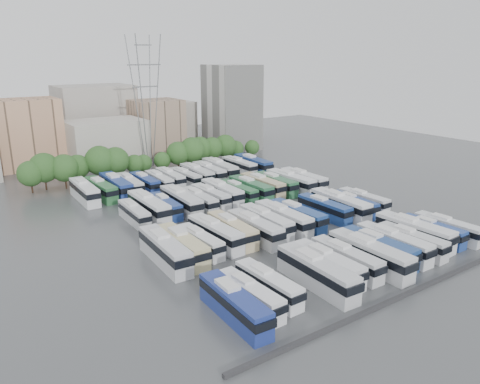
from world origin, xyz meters
TOP-DOWN VIEW (x-y plane):
  - ground at (0.00, 0.00)m, footprint 220.00×220.00m
  - parapet at (0.00, -33.00)m, footprint 56.00×0.50m
  - tree_line at (-2.57, 42.07)m, footprint 64.92×8.19m
  - city_buildings at (-7.46, 71.86)m, footprint 102.00×35.00m
  - apartment_tower at (34.00, 58.00)m, footprint 14.00×14.00m
  - electricity_pylon at (2.00, 50.00)m, footprint 9.00×6.91m
  - bus_r0_s0 at (-21.32, -25.02)m, footprint 3.32×12.61m
  - bus_r0_s1 at (-18.38, -23.97)m, footprint 2.69×11.06m
  - bus_r0_s2 at (-14.93, -23.12)m, footprint 2.67×11.14m
  - bus_r0_s4 at (-8.21, -24.72)m, footprint 3.57×13.69m
  - bus_r0_s5 at (-4.97, -23.41)m, footprint 2.85×12.20m
  - bus_r0_s6 at (-1.56, -23.66)m, footprint 2.71×11.96m
  - bus_r0_s7 at (1.82, -24.95)m, footprint 3.10×13.72m
  - bus_r0_s8 at (5.01, -23.85)m, footprint 3.05×12.58m
  - bus_r0_s9 at (8.26, -24.02)m, footprint 2.77×12.58m
  - bus_r0_s10 at (11.60, -24.78)m, footprint 2.76×11.55m
  - bus_r0_s11 at (14.75, -22.99)m, footprint 3.48×13.39m
  - bus_r0_s12 at (18.23, -23.94)m, footprint 2.52×11.07m
  - bus_r0_s13 at (21.25, -24.78)m, footprint 2.96×11.46m
  - bus_r1_s0 at (-21.23, -6.90)m, footprint 3.66×13.74m
  - bus_r1_s1 at (-18.23, -6.73)m, footprint 3.16×12.84m
  - bus_r1_s2 at (-14.93, -6.18)m, footprint 2.66×10.85m
  - bus_r1_s3 at (-11.60, -5.25)m, footprint 3.19×12.68m
  - bus_r1_s4 at (-8.41, -5.28)m, footprint 3.13×12.31m
  - bus_r1_s5 at (-5.15, -7.03)m, footprint 2.84×12.71m
  - bus_r1_s6 at (-1.78, -5.65)m, footprint 3.03×12.67m
  - bus_r1_s7 at (1.58, -6.19)m, footprint 3.05×13.19m
  - bus_r1_s8 at (4.78, -6.26)m, footprint 3.04×12.60m
  - bus_r1_s10 at (11.62, -6.02)m, footprint 2.75×12.00m
  - bus_r1_s11 at (15.07, -6.67)m, footprint 3.56×13.79m
  - bus_r1_s12 at (18.09, -7.15)m, footprint 2.94×11.38m
  - bus_r1_s13 at (21.62, -6.67)m, footprint 2.54×11.24m
  - bus_r2_s1 at (-18.17, 11.77)m, footprint 2.79×11.05m
  - bus_r2_s2 at (-14.89, 12.74)m, footprint 3.08×13.69m
  - bus_r2_s3 at (-11.62, 12.59)m, footprint 2.82×11.11m
  - bus_r2_s4 at (-8.33, 12.46)m, footprint 3.47×13.66m
  - bus_r2_s5 at (-4.88, 11.73)m, footprint 2.67×11.70m
  - bus_r2_s6 at (-1.57, 12.67)m, footprint 2.82×11.58m
  - bus_r2_s7 at (1.53, 13.23)m, footprint 3.11×12.93m
  - bus_r2_s8 at (5.02, 12.50)m, footprint 2.69×11.39m
  - bus_r2_s9 at (8.04, 12.15)m, footprint 2.87×12.77m
  - bus_r2_s10 at (11.56, 12.74)m, footprint 3.00×12.86m
  - bus_r2_s11 at (14.79, 12.19)m, footprint 2.73×12.47m
  - bus_r2_s12 at (18.20, 11.13)m, footprint 3.57×13.60m
  - bus_r2_s13 at (21.62, 10.84)m, footprint 2.91×13.16m
  - bus_r3_s0 at (-21.54, 29.76)m, footprint 3.22×13.32m
  - bus_r3_s1 at (-18.13, 29.82)m, footprint 3.36×12.71m
  - bus_r3_s2 at (-14.73, 29.92)m, footprint 3.15×13.66m
  - bus_r3_s3 at (-11.58, 30.23)m, footprint 3.14×11.98m
  - bus_r3_s4 at (-8.21, 29.82)m, footprint 2.58×11.59m
  - bus_r3_s5 at (-4.92, 29.42)m, footprint 2.88×11.48m
  - bus_r3_s6 at (-1.70, 30.34)m, footprint 2.79×11.61m
  - bus_r3_s7 at (1.66, 29.11)m, footprint 2.91×11.17m
  - bus_r3_s8 at (4.82, 29.36)m, footprint 2.98×12.63m
  - bus_r3_s9 at (8.22, 29.46)m, footprint 3.16×12.59m
  - bus_r3_s10 at (11.61, 29.99)m, footprint 3.60×13.74m
  - bus_r3_s12 at (17.96, 30.76)m, footprint 2.78×12.26m
  - bus_r3_s13 at (21.35, 29.48)m, footprint 3.27×13.61m

SIDE VIEW (x-z plane):
  - ground at x=0.00m, z-range 0.00..0.00m
  - parapet at x=0.00m, z-range 0.00..0.50m
  - bus_r1_s2 at x=-14.93m, z-range -0.03..3.35m
  - bus_r2_s1 at x=-18.17m, z-range -0.03..3.41m
  - bus_r0_s1 at x=-18.38m, z-range -0.03..3.42m
  - bus_r2_s3 at x=-11.62m, z-range -0.03..3.43m
  - bus_r0_s12 at x=18.23m, z-range -0.03..3.43m
  - bus_r3_s7 at x=1.66m, z-range -0.03..3.44m
  - bus_r0_s2 at x=-14.93m, z-range -0.03..3.45m
  - bus_r1_s13 at x=21.62m, z-range -0.03..3.49m
  - bus_r1_s12 at x=18.09m, z-range -0.03..3.51m
  - bus_r2_s8 at x=5.02m, z-range -0.03..3.53m
  - bus_r0_s13 at x=21.25m, z-range -0.03..3.53m
  - bus_r3_s5 at x=-4.92m, z-range -0.03..3.55m
  - bus_r0_s10 at x=11.60m, z-range -0.03..3.58m
  - bus_r2_s6 at x=-1.57m, z-range -0.03..3.58m
  - bus_r3_s6 at x=-1.70m, z-range -0.03..3.59m
  - bus_r3_s4 at x=-8.21m, z-range -0.03..3.60m
  - bus_r2_s5 at x=-4.88m, z-range -0.03..3.63m
  - bus_r3_s3 at x=-11.58m, z-range -0.03..3.69m
  - bus_r0_s6 at x=-1.56m, z-range -0.03..3.71m
  - bus_r1_s10 at x=11.62m, z-range -0.03..3.72m
  - bus_r0_s5 at x=-4.97m, z-range -0.03..3.78m
  - bus_r1_s4 at x=-8.41m, z-range -0.03..3.80m
  - bus_r3_s12 at x=17.96m, z-range -0.03..3.80m
  - bus_r2_s11 at x=14.79m, z-range -0.04..3.88m
  - bus_r0_s0 at x=-21.32m, z-range -0.04..3.89m
  - bus_r3_s9 at x=8.22m, z-range -0.04..3.89m
  - bus_r0_s8 at x=5.01m, z-range -0.04..3.89m
  - bus_r1_s8 at x=4.78m, z-range -0.04..3.90m
  - bus_r0_s9 at x=8.26m, z-range -0.04..3.91m
  - bus_r3_s8 at x=4.82m, z-range -0.04..3.91m
  - bus_r1_s3 at x=-11.60m, z-range -0.04..3.91m
  - bus_r3_s1 at x=-18.13m, z-range -0.04..3.92m
  - bus_r1_s6 at x=-1.78m, z-range -0.04..3.92m
  - bus_r1_s5 at x=-5.15m, z-range -0.04..3.95m
  - bus_r2_s9 at x=8.04m, z-range -0.04..3.96m
  - bus_r1_s1 at x=-18.23m, z-range -0.04..3.97m
  - bus_r2_s10 at x=11.56m, z-range -0.04..3.98m
  - bus_r2_s7 at x=1.53m, z-range -0.04..4.00m
  - bus_r2_s13 at x=21.62m, z-range -0.04..4.09m
  - bus_r1_s7 at x=1.58m, z-range -0.04..4.09m
  - bus_r3_s0 at x=-21.54m, z-range -0.04..4.12m
  - bus_r0_s11 at x=14.75m, z-range -0.04..4.13m
  - bus_r2_s12 at x=18.20m, z-range -0.04..4.19m
  - bus_r3_s13 at x=21.35m, z-range -0.04..4.21m
  - bus_r2_s4 at x=-8.33m, z-range -0.04..4.21m
  - bus_r0_s4 at x=-8.21m, z-range -0.04..4.22m
  - bus_r1_s0 at x=-21.23m, z-range -0.04..4.23m
  - bus_r3_s10 at x=11.61m, z-range -0.04..4.24m
  - bus_r3_s2 at x=-14.73m, z-range -0.04..4.24m
  - bus_r2_s2 at x=-14.89m, z-range -0.04..4.25m
  - bus_r1_s11 at x=15.07m, z-range -0.04..4.25m
  - bus_r0_s7 at x=1.82m, z-range -0.04..4.26m
  - tree_line at x=-2.57m, z-range 0.27..9.04m
  - city_buildings at x=-7.46m, z-range -2.13..17.87m
  - apartment_tower at x=34.00m, z-range 0.00..26.00m
  - electricity_pylon at x=2.00m, z-range 1.75..35.57m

